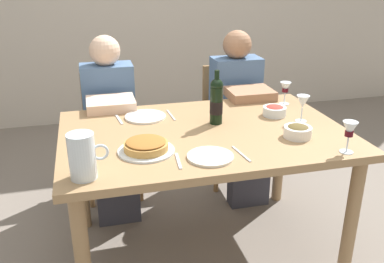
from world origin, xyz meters
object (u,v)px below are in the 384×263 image
(water_pitcher, at_px, (83,159))
(wine_glass_left_diner, at_px, (349,131))
(dining_table, at_px, (204,147))
(salad_bowl, at_px, (275,110))
(baked_tart, at_px, (146,146))
(dinner_plate_right_setting, at_px, (210,157))
(wine_bottle, at_px, (216,101))
(diner_left, at_px, (111,121))
(dinner_plate_left_setting, at_px, (145,117))
(chair_right, at_px, (229,116))
(chair_left, at_px, (110,126))
(olive_bowl, at_px, (298,131))
(wine_glass_centre, at_px, (285,88))
(wine_glass_right_diner, at_px, (303,103))
(diner_right, at_px, (240,111))

(water_pitcher, distance_m, wine_glass_left_diner, 1.20)
(dining_table, bearing_deg, salad_bowl, 15.38)
(baked_tart, distance_m, dinner_plate_right_setting, 0.31)
(wine_bottle, relative_size, water_pitcher, 1.53)
(baked_tart, height_order, diner_left, diner_left)
(water_pitcher, bearing_deg, diner_left, 80.38)
(salad_bowl, bearing_deg, dinner_plate_left_setting, 168.28)
(water_pitcher, bearing_deg, wine_bottle, 33.28)
(dinner_plate_left_setting, bearing_deg, chair_right, 39.68)
(wine_glass_left_diner, bearing_deg, chair_left, 127.76)
(dinner_plate_right_setting, bearing_deg, diner_left, 111.47)
(olive_bowl, bearing_deg, wine_glass_left_diner, -58.75)
(olive_bowl, xyz_separation_m, wine_glass_left_diner, (0.14, -0.23, 0.08))
(dining_table, xyz_separation_m, dinner_plate_right_setting, (-0.06, -0.33, 0.10))
(wine_glass_centre, distance_m, dinner_plate_left_setting, 0.89)
(chair_left, relative_size, diner_left, 0.75)
(salad_bowl, bearing_deg, olive_bowl, -94.17)
(salad_bowl, bearing_deg, wine_bottle, -174.76)
(baked_tart, relative_size, diner_left, 0.23)
(water_pitcher, height_order, diner_left, diner_left)
(baked_tart, height_order, wine_glass_right_diner, wine_glass_right_diner)
(wine_glass_left_diner, height_order, diner_right, diner_right)
(salad_bowl, xyz_separation_m, wine_glass_centre, (0.15, 0.18, 0.07))
(wine_glass_right_diner, xyz_separation_m, diner_right, (-0.12, 0.64, -0.25))
(dinner_plate_right_setting, bearing_deg, chair_right, 66.85)
(olive_bowl, xyz_separation_m, diner_right, (0.01, 0.84, -0.18))
(wine_glass_left_diner, height_order, dinner_plate_left_setting, wine_glass_left_diner)
(wine_bottle, bearing_deg, wine_glass_left_diner, -47.38)
(dinner_plate_left_setting, height_order, diner_right, diner_right)
(chair_right, xyz_separation_m, diner_right, (-0.00, -0.24, 0.12))
(olive_bowl, height_order, wine_glass_centre, wine_glass_centre)
(water_pitcher, height_order, baked_tart, water_pitcher)
(water_pitcher, relative_size, wine_glass_centre, 1.38)
(wine_bottle, xyz_separation_m, olive_bowl, (0.34, -0.30, -0.09))
(olive_bowl, relative_size, dinner_plate_right_setting, 0.66)
(olive_bowl, distance_m, chair_right, 1.12)
(wine_glass_centre, xyz_separation_m, dinner_plate_left_setting, (-0.88, -0.03, -0.10))
(wine_bottle, xyz_separation_m, diner_left, (-0.54, 0.56, -0.27))
(salad_bowl, height_order, diner_left, diner_left)
(wine_bottle, height_order, wine_glass_left_diner, wine_bottle)
(water_pitcher, relative_size, dinner_plate_left_setting, 0.84)
(baked_tart, distance_m, chair_right, 1.36)
(wine_bottle, distance_m, dinner_plate_left_setting, 0.43)
(wine_glass_left_diner, distance_m, chair_left, 1.71)
(diner_right, bearing_deg, wine_glass_left_diner, 97.03)
(wine_glass_left_diner, bearing_deg, wine_glass_centre, 87.07)
(dining_table, height_order, dinner_plate_left_setting, dinner_plate_left_setting)
(olive_bowl, xyz_separation_m, chair_left, (-0.89, 1.09, -0.30))
(water_pitcher, distance_m, olive_bowl, 1.08)
(dinner_plate_left_setting, bearing_deg, wine_glass_centre, 1.89)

